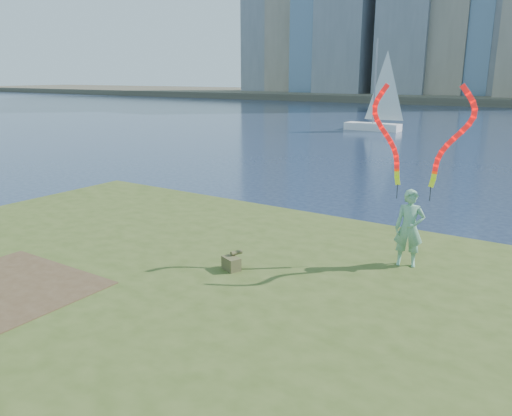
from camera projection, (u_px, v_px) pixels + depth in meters
The scene contains 5 objects.
ground at pixel (201, 297), 10.76m from camera, with size 320.00×320.00×0.00m, color #192640.
grassy_knoll at pixel (118, 326), 8.82m from camera, with size 20.00×18.00×0.80m.
woman_with_ribbons at pixel (412, 199), 10.07m from camera, with size 1.99×0.62×3.99m.
canvas_bag at pixel (232, 263), 10.14m from camera, with size 0.44×0.50×0.36m.
sailboat at pixel (376, 115), 42.84m from camera, with size 5.05×1.60×7.65m.
Camera 1 is at (6.45, -7.60, 4.64)m, focal length 35.00 mm.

